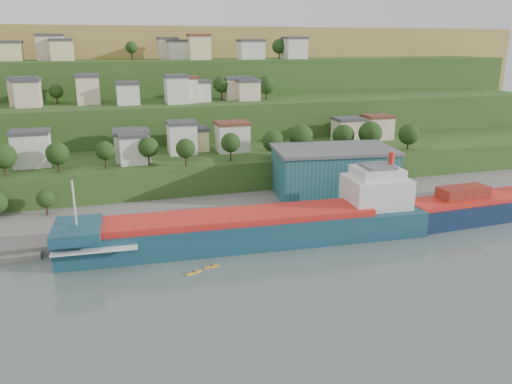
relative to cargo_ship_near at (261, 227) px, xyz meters
name	(u,v)px	position (x,y,z in m)	size (l,w,h in m)	color
ground	(229,265)	(-9.47, -9.78, -3.19)	(500.00, 500.00, 0.00)	#4D5D58
quay	(278,211)	(10.53, 18.22, -3.19)	(220.00, 26.00, 4.00)	slate
hillside	(148,128)	(-9.47, 158.89, -3.10)	(360.00, 210.50, 96.00)	#284719
cargo_ship_near	(261,227)	(0.00, 0.00, 0.00)	(78.29, 16.88, 19.96)	#14304C
cargo_ship_far	(504,205)	(62.82, -1.29, -0.55)	(61.94, 12.83, 16.72)	#0E1A3D
warehouse	(333,171)	(26.85, 21.22, 5.25)	(33.30, 23.04, 12.80)	#205562
dinghy	(7,241)	(-51.73, 11.78, -1.63)	(3.54, 1.33, 0.71)	silver
kayak_orange	(212,266)	(-12.86, -9.70, -2.97)	(3.04, 1.00, 0.75)	orange
kayak_yellow	(194,272)	(-16.60, -11.33, -2.95)	(3.15, 1.68, 0.79)	gold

